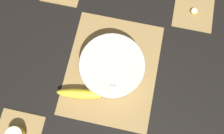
# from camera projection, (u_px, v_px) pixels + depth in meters

# --- Properties ---
(ground_plane) EXTENTS (6.00, 6.00, 0.00)m
(ground_plane) POSITION_uv_depth(u_px,v_px,m) (112.00, 69.00, 0.88)
(ground_plane) COLOR black
(bamboo_mat_center) EXTENTS (0.44, 0.36, 0.01)m
(bamboo_mat_center) POSITION_uv_depth(u_px,v_px,m) (112.00, 69.00, 0.88)
(bamboo_mat_center) COLOR #A8844C
(bamboo_mat_center) RESTS_ON ground_plane
(coaster_mat_near_right) EXTENTS (0.17, 0.17, 0.01)m
(coaster_mat_near_right) POSITION_uv_depth(u_px,v_px,m) (193.00, 12.00, 0.94)
(coaster_mat_near_right) COLOR #A8844C
(coaster_mat_near_right) RESTS_ON ground_plane
(fruit_salad_bowl) EXTENTS (0.25, 0.25, 0.08)m
(fruit_salad_bowl) POSITION_uv_depth(u_px,v_px,m) (112.00, 66.00, 0.83)
(fruit_salad_bowl) COLOR silver
(fruit_salad_bowl) RESTS_ON bamboo_mat_center
(whole_banana) EXTENTS (0.06, 0.19, 0.04)m
(whole_banana) POSITION_uv_depth(u_px,v_px,m) (80.00, 94.00, 0.83)
(whole_banana) COLOR yellow
(whole_banana) RESTS_ON bamboo_mat_center
(banana_coin_single) EXTENTS (0.03, 0.03, 0.01)m
(banana_coin_single) POSITION_uv_depth(u_px,v_px,m) (194.00, 11.00, 0.93)
(banana_coin_single) COLOR #F7EFC6
(banana_coin_single) RESTS_ON coaster_mat_near_right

